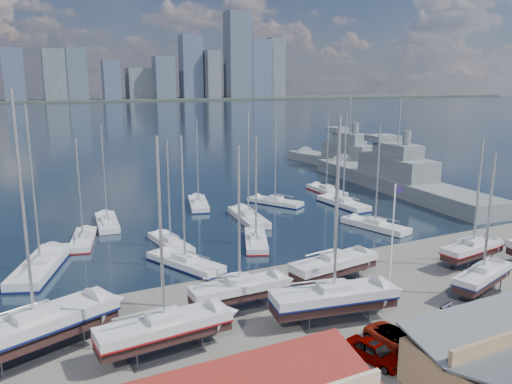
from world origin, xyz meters
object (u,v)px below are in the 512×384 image
sailboat_cradle_0 (35,327)px  naval_ship_east (396,181)px  flagpole (393,236)px  car_a (375,352)px  naval_ship_west (348,161)px

sailboat_cradle_0 → naval_ship_east: sailboat_cradle_0 is taller
naval_ship_east → flagpole: bearing=143.5°
naval_ship_east → flagpole: 50.44m
naval_ship_east → car_a: bearing=142.8°
naval_ship_east → sailboat_cradle_0: bearing=123.6°
sailboat_cradle_0 → flagpole: size_ratio=1.74×
naval_ship_east → naval_ship_west: naval_ship_east is taller
flagpole → car_a: bearing=-136.6°
naval_ship_west → flagpole: size_ratio=3.62×
sailboat_cradle_0 → naval_ship_east: 70.59m
sailboat_cradle_0 → flagpole: sailboat_cradle_0 is taller
car_a → flagpole: bearing=30.7°
sailboat_cradle_0 → naval_ship_west: 89.50m
naval_ship_east → car_a: size_ratio=10.82×
naval_ship_west → sailboat_cradle_0: bearing=122.7°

